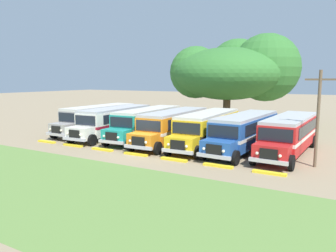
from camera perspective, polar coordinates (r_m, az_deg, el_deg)
ground_plane at (r=25.03m, az=-4.75°, el=-4.80°), size 220.00×220.00×0.00m
foreground_grass_strip at (r=18.89m, az=-19.98°, el=-9.61°), size 80.00×10.35×0.01m
parked_bus_slot_0 at (r=35.27m, az=-12.13°, el=1.45°), size 2.80×10.85×2.82m
parked_bus_slot_1 at (r=32.71m, az=-9.31°, el=1.01°), size 3.19×10.91×2.82m
parked_bus_slot_2 at (r=31.14m, az=-3.64°, el=0.74°), size 3.20×10.91×2.82m
parked_bus_slot_3 at (r=29.00m, az=0.98°, el=0.20°), size 2.97×10.88×2.82m
parked_bus_slot_4 at (r=27.82m, az=6.94°, el=-0.20°), size 3.00×10.88×2.82m
parked_bus_slot_5 at (r=26.63m, az=13.27°, el=-0.74°), size 3.15×10.90×2.82m
parked_bus_slot_6 at (r=26.33m, az=20.54°, el=-1.15°), size 3.04×10.89×2.82m
curb_wheelstop_0 at (r=31.11m, az=-20.47°, el=-2.58°), size 2.00×0.36×0.15m
curb_wheelstop_1 at (r=28.69m, az=-16.31°, el=-3.27°), size 2.00×0.36×0.15m
curb_wheelstop_2 at (r=26.47m, az=-11.42°, el=-4.05°), size 2.00×0.36×0.15m
curb_wheelstop_3 at (r=24.47m, az=-5.66°, el=-4.93°), size 2.00×0.36×0.15m
curb_wheelstop_4 at (r=22.77m, az=1.05°, el=-5.90°), size 2.00×0.36×0.15m
curb_wheelstop_5 at (r=21.43m, az=8.75°, el=-6.89°), size 2.00×0.36×0.15m
curb_wheelstop_6 at (r=20.53m, az=17.33°, el=-7.86°), size 2.00×0.36×0.15m
broad_shade_tree at (r=42.13m, az=11.54°, el=9.39°), size 15.39×14.06×11.10m
utility_pole at (r=22.66m, az=24.80°, el=1.66°), size 1.80×0.20×6.21m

